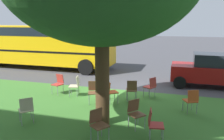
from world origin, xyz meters
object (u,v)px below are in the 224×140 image
chair_7 (93,90)px  chair_9 (154,123)px  chair_5 (75,84)px  chair_2 (135,111)px  chair_4 (26,108)px  chair_3 (132,89)px  chair_8 (111,90)px  school_bus (39,42)px  chair_1 (58,82)px  chair_10 (191,99)px  chair_0 (151,86)px  chair_6 (98,122)px  parked_car (211,70)px

chair_7 → chair_9: 3.52m
chair_5 → chair_7: same height
chair_2 → chair_4: (3.36, 0.74, 0.00)m
chair_3 → chair_8: same height
school_bus → chair_8: bearing=141.3°
chair_1 → chair_10: 5.68m
chair_0 → chair_4: 5.10m
chair_3 → chair_5: 2.47m
chair_5 → chair_10: bearing=172.9°
chair_1 → chair_8: (-2.59, 0.48, 0.00)m
chair_0 → chair_5: same height
chair_3 → school_bus: (7.62, -5.03, 1.24)m
chair_0 → chair_10: 2.10m
chair_4 → chair_10: bearing=-154.4°
chair_2 → chair_0: bearing=-91.5°
chair_1 → chair_6: (-3.14, 3.40, 0.00)m
chair_8 → chair_10: same height
chair_0 → chair_10: (-1.60, 1.36, 0.00)m
chair_1 → chair_3: (-3.35, 0.02, 0.00)m
chair_1 → chair_9: same height
chair_0 → chair_7: same height
chair_6 → chair_8: (0.54, -2.92, 0.00)m
chair_2 → chair_8: bearing=-53.8°
chair_0 → chair_2: same height
parked_car → chair_10: bearing=75.4°
chair_7 → school_bus: (6.21, -5.68, 1.24)m
chair_7 → chair_0: bearing=-147.3°
parked_car → chair_7: bearing=39.6°
chair_3 → chair_7: (1.41, 0.65, 0.00)m
chair_3 → chair_5: (2.47, 0.07, 0.00)m
chair_0 → school_bus: bearing=-27.5°
chair_4 → chair_5: size_ratio=1.00×
chair_8 → chair_9: same height
parked_car → chair_5: bearing=29.8°
chair_7 → chair_10: same height
chair_4 → chair_7: bearing=-118.9°
chair_8 → parked_car: (-4.06, -3.71, 0.32)m
chair_3 → chair_5: size_ratio=1.00×
chair_0 → chair_5: bearing=13.6°
chair_3 → chair_7: 1.56m
chair_2 → parked_car: parked_car is taller
chair_6 → chair_10: (-2.50, -2.72, 0.00)m
chair_2 → school_bus: bearing=-41.8°
chair_5 → chair_7: (-1.06, 0.58, 0.00)m
chair_2 → chair_6: (0.83, 1.05, 0.00)m
chair_10 → school_bus: size_ratio=0.08×
chair_4 → chair_2: bearing=-167.6°
chair_3 → chair_9: size_ratio=1.00×
chair_3 → chair_0: bearing=-134.8°
chair_6 → chair_7: 2.99m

